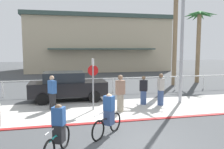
# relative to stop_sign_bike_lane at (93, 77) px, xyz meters

# --- Properties ---
(ground_plane) EXTENTS (80.00, 80.00, 0.00)m
(ground_plane) POSITION_rel_stop_sign_bike_lane_xyz_m (0.82, 5.71, -1.68)
(ground_plane) COLOR #424447
(sidewalk_strip) EXTENTS (44.00, 4.00, 0.02)m
(sidewalk_strip) POSITION_rel_stop_sign_bike_lane_xyz_m (0.82, -0.09, -1.67)
(sidewalk_strip) COLOR beige
(sidewalk_strip) RESTS_ON ground
(curb_paint) EXTENTS (44.00, 0.24, 0.03)m
(curb_paint) POSITION_rel_stop_sign_bike_lane_xyz_m (0.82, -2.09, -1.66)
(curb_paint) COLOR maroon
(curb_paint) RESTS_ON ground
(building_backdrop) EXTENTS (19.62, 10.83, 7.47)m
(building_backdrop) POSITION_rel_stop_sign_bike_lane_xyz_m (3.82, 22.42, 2.08)
(building_backdrop) COLOR #BCAD8E
(building_backdrop) RESTS_ON ground
(rail_fence) EXTENTS (25.94, 0.08, 1.04)m
(rail_fence) POSITION_rel_stop_sign_bike_lane_xyz_m (0.82, 4.21, -0.84)
(rail_fence) COLOR white
(rail_fence) RESTS_ON ground
(stop_sign_bike_lane) EXTENTS (0.52, 0.56, 2.56)m
(stop_sign_bike_lane) POSITION_rel_stop_sign_bike_lane_xyz_m (0.00, 0.00, 0.00)
(stop_sign_bike_lane) COLOR gray
(stop_sign_bike_lane) RESTS_ON ground
(streetlight_curb) EXTENTS (0.24, 2.54, 7.50)m
(streetlight_curb) POSITION_rel_stop_sign_bike_lane_xyz_m (5.02, 0.25, 2.60)
(streetlight_curb) COLOR #9EA0A5
(streetlight_curb) RESTS_ON ground
(palm_tree_2) EXTENTS (3.29, 3.20, 8.66)m
(palm_tree_2) POSITION_rel_stop_sign_bike_lane_xyz_m (7.74, 6.38, 4.77)
(palm_tree_2) COLOR #846B4C
(palm_tree_2) RESTS_ON ground
(palm_tree_3) EXTENTS (2.84, 3.24, 6.33)m
(palm_tree_3) POSITION_rel_stop_sign_bike_lane_xyz_m (10.50, 7.29, 3.25)
(palm_tree_3) COLOR #846B4C
(palm_tree_3) RESTS_ON ground
(car_black_1) EXTENTS (4.40, 2.02, 1.69)m
(car_black_1) POSITION_rel_stop_sign_bike_lane_xyz_m (-1.17, 2.43, -0.81)
(car_black_1) COLOR black
(car_black_1) RESTS_ON ground
(cyclist_teal_0) EXTENTS (0.78, 1.69, 1.50)m
(cyclist_teal_0) POSITION_rel_stop_sign_bike_lane_xyz_m (-1.69, -4.65, -0.98)
(cyclist_teal_0) COLOR black
(cyclist_teal_0) RESTS_ON ground
(cyclist_black_1) EXTENTS (1.33, 1.33, 1.50)m
(cyclist_black_1) POSITION_rel_stop_sign_bike_lane_xyz_m (0.03, -3.43, -0.98)
(cyclist_black_1) COLOR black
(cyclist_black_1) RESTS_ON ground
(pedestrian_0) EXTENTS (0.45, 0.39, 1.80)m
(pedestrian_0) POSITION_rel_stop_sign_bike_lane_xyz_m (1.21, -0.66, -0.84)
(pedestrian_0) COLOR gray
(pedestrian_0) RESTS_ON ground
(pedestrian_1) EXTENTS (0.48, 0.44, 1.58)m
(pedestrian_1) POSITION_rel_stop_sign_bike_lane_xyz_m (2.83, 0.52, -0.96)
(pedestrian_1) COLOR #384C7A
(pedestrian_1) RESTS_ON ground
(pedestrian_2) EXTENTS (0.35, 0.42, 1.73)m
(pedestrian_2) POSITION_rel_stop_sign_bike_lane_xyz_m (3.66, 0.12, -0.88)
(pedestrian_2) COLOR #384C7A
(pedestrian_2) RESTS_ON ground
(pedestrian_3) EXTENTS (0.45, 0.48, 1.72)m
(pedestrian_3) POSITION_rel_stop_sign_bike_lane_xyz_m (-1.98, 0.54, -0.88)
(pedestrian_3) COLOR #232326
(pedestrian_3) RESTS_ON ground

